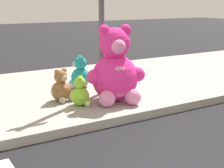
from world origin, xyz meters
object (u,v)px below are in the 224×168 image
(plush_tan, at_px, (114,74))
(plush_lime, at_px, (81,93))
(sign_pole, at_px, (101,9))
(plush_pink_large, at_px, (115,71))
(plush_brown, at_px, (62,88))
(plush_teal, at_px, (80,74))

(plush_tan, height_order, plush_lime, plush_tan)
(sign_pole, distance_m, plush_tan, 1.65)
(plush_pink_large, distance_m, plush_brown, 1.07)
(sign_pole, relative_size, plush_lime, 5.79)
(sign_pole, distance_m, plush_pink_large, 1.27)
(plush_pink_large, xyz_separation_m, plush_lime, (-0.68, 0.09, -0.35))
(plush_brown, xyz_separation_m, plush_lime, (0.19, -0.43, -0.03))
(sign_pole, bearing_deg, plush_pink_large, -94.23)
(sign_pole, bearing_deg, plush_tan, 39.87)
(plush_brown, height_order, plush_tan, plush_brown)
(sign_pole, relative_size, plush_pink_large, 2.22)
(plush_brown, relative_size, plush_lime, 1.13)
(plush_brown, distance_m, plush_teal, 1.13)
(plush_brown, bearing_deg, plush_tan, 20.57)
(plush_lime, bearing_deg, plush_tan, 37.09)
(sign_pole, bearing_deg, plush_lime, -145.38)
(sign_pole, height_order, plush_teal, sign_pole)
(sign_pole, distance_m, plush_brown, 1.71)
(plush_tan, bearing_deg, plush_teal, 161.43)
(plush_tan, height_order, plush_teal, plush_teal)
(plush_brown, bearing_deg, plush_pink_large, -31.02)
(sign_pole, relative_size, plush_tan, 5.18)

